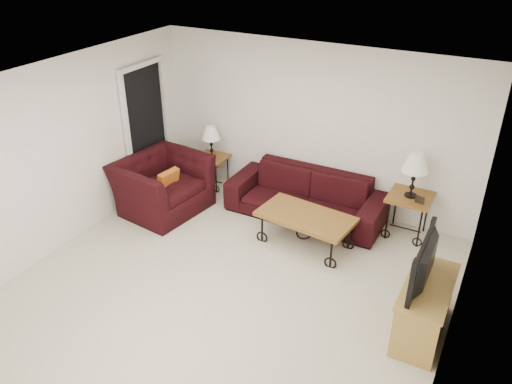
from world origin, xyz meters
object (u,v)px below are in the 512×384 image
at_px(armchair, 162,185).
at_px(side_table_right, 407,216).
at_px(lamp_right, 414,175).
at_px(backpack, 363,225).
at_px(tv_stand, 424,309).
at_px(side_table_left, 213,171).
at_px(lamp_left, 211,142).
at_px(sofa, 306,196).
at_px(coffee_table, 305,230).
at_px(television, 431,263).

bearing_deg(armchair, side_table_right, -65.92).
xyz_separation_m(side_table_right, lamp_right, (0.00, 0.00, 0.63)).
bearing_deg(backpack, tv_stand, -43.36).
bearing_deg(lamp_right, backpack, -142.65).
xyz_separation_m(side_table_right, tv_stand, (0.62, -1.86, 0.00)).
bearing_deg(tv_stand, lamp_right, 108.59).
height_order(side_table_left, backpack, side_table_left).
distance_m(armchair, backpack, 3.05).
bearing_deg(lamp_left, sofa, -5.83).
relative_size(lamp_left, coffee_table, 0.42).
distance_m(tv_stand, television, 0.59).
bearing_deg(tv_stand, backpack, 127.57).
height_order(sofa, television, television).
height_order(armchair, television, television).
bearing_deg(sofa, lamp_right, 6.99).
bearing_deg(side_table_right, backpack, -142.65).
height_order(lamp_left, tv_stand, lamp_left).
xyz_separation_m(sofa, armchair, (-2.01, -0.84, 0.07)).
xyz_separation_m(lamp_right, television, (0.60, -1.86, -0.04)).
height_order(side_table_right, armchair, armchair).
bearing_deg(sofa, lamp_left, 174.17).
xyz_separation_m(lamp_left, tv_stand, (3.86, -1.86, -0.48)).
height_order(side_table_right, television, television).
distance_m(lamp_right, armchair, 3.67).
height_order(coffee_table, armchair, armchair).
bearing_deg(sofa, coffee_table, -67.08).
distance_m(side_table_left, television, 4.31).
distance_m(side_table_right, lamp_left, 3.27).
relative_size(coffee_table, armchair, 1.00).
xyz_separation_m(side_table_left, tv_stand, (3.86, -1.86, 0.05)).
xyz_separation_m(armchair, tv_stand, (4.11, -0.84, -0.09)).
relative_size(side_table_right, television, 0.67).
relative_size(side_table_right, lamp_right, 1.00).
xyz_separation_m(side_table_left, coffee_table, (2.07, -0.91, -0.03)).
relative_size(side_table_left, side_table_right, 0.84).
distance_m(side_table_left, armchair, 1.06).
xyz_separation_m(side_table_left, armchair, (-0.25, -1.02, 0.15)).
relative_size(lamp_left, tv_stand, 0.50).
distance_m(sofa, coffee_table, 0.79).
xyz_separation_m(sofa, lamp_right, (1.47, 0.18, 0.61)).
height_order(tv_stand, television, television).
xyz_separation_m(sofa, tv_stand, (2.09, -1.68, -0.02)).
distance_m(side_table_left, side_table_right, 3.23).
height_order(lamp_right, armchair, lamp_right).
relative_size(side_table_right, armchair, 0.50).
bearing_deg(lamp_left, armchair, -103.77).
relative_size(tv_stand, backpack, 2.38).
distance_m(side_table_left, lamp_left, 0.53).
xyz_separation_m(sofa, lamp_left, (-1.76, 0.18, 0.45)).
height_order(lamp_left, coffee_table, lamp_left).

